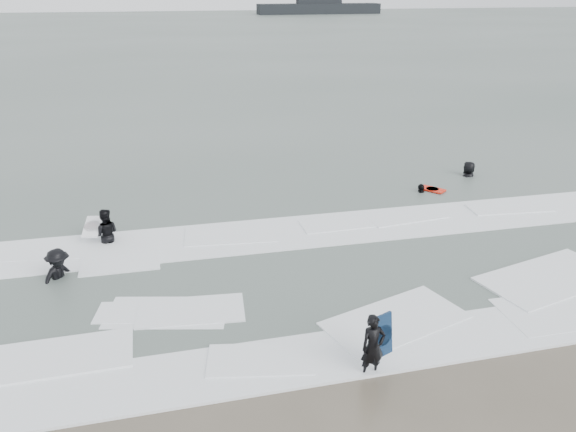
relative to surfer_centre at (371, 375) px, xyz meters
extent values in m
plane|color=brown|center=(-0.38, 1.39, 0.00)|extent=(320.00, 320.00, 0.00)
plane|color=#47544C|center=(-0.38, 81.39, 0.06)|extent=(320.00, 320.00, 0.00)
imported|color=black|center=(0.00, 0.00, 0.00)|extent=(0.57, 0.41, 1.47)
imported|color=black|center=(-5.96, 8.05, 0.00)|extent=(0.85, 0.67, 1.71)
imported|color=black|center=(-7.08, 5.82, 0.00)|extent=(1.28, 1.31, 1.80)
imported|color=black|center=(5.86, 10.08, 0.00)|extent=(0.95, 0.83, 1.54)
imported|color=black|center=(8.71, 11.51, 0.00)|extent=(1.00, 1.06, 1.83)
cube|color=white|center=(-0.38, 0.79, 0.03)|extent=(30.03, 2.32, 0.07)
cube|color=white|center=(-0.38, 7.39, 0.04)|extent=(30.00, 2.60, 0.09)
cube|color=black|center=(37.47, 138.53, 1.30)|extent=(31.51, 5.63, 2.48)
cube|color=black|center=(37.47, 138.53, 3.44)|extent=(11.25, 3.38, 1.80)
camera|label=1|loc=(-3.87, -9.10, 7.75)|focal=35.00mm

